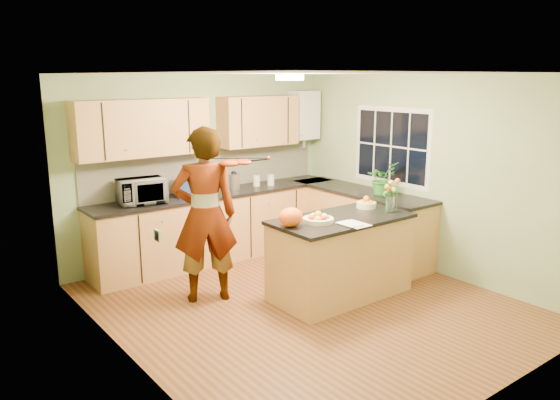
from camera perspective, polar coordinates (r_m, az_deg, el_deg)
floor at (r=6.16m, az=2.70°, el=-10.86°), size 4.50×4.50×0.00m
ceiling at (r=5.64m, az=2.97°, el=13.07°), size 4.00×4.50×0.02m
wall_back at (r=7.60m, az=-8.22°, el=3.42°), size 4.00×0.02×2.50m
wall_front at (r=4.37m, az=22.33°, el=-4.45°), size 4.00×0.02×2.50m
wall_left at (r=4.77m, az=-15.87°, el=-2.55°), size 0.02×4.50×2.50m
wall_right at (r=7.21m, az=15.07°, el=2.61°), size 0.02×4.50×2.50m
back_counter at (r=7.56m, az=-6.25°, el=-2.62°), size 3.64×0.62×0.94m
right_counter at (r=7.69m, az=8.35°, el=-2.40°), size 0.62×2.24×0.94m
splashback at (r=7.64m, az=-7.49°, el=3.12°), size 3.60×0.02×0.52m
upper_cabinets at (r=7.29m, az=-8.92°, el=7.76°), size 3.20×0.34×0.70m
boiler at (r=8.36m, az=2.51°, el=8.85°), size 0.40×0.30×0.86m
window_right at (r=7.53m, az=11.55°, el=5.52°), size 0.01×1.30×1.05m
light_switch at (r=4.23m, az=-12.67°, el=-3.63°), size 0.02×0.09×0.09m
ceiling_lamp at (r=5.88m, az=1.02°, el=12.70°), size 0.30×0.30×0.07m
peninsula_island at (r=6.28m, az=6.35°, el=-5.90°), size 1.62×0.83×0.93m
fruit_dish at (r=5.91m, az=4.02°, el=-1.89°), size 0.33×0.33×0.12m
orange_bowl at (r=6.62m, az=9.01°, el=-0.32°), size 0.23×0.23×0.14m
flower_vase at (r=6.39m, az=11.52°, el=1.17°), size 0.23×0.23×0.43m
orange_bag at (r=5.72m, az=1.13°, el=-1.80°), size 0.31×0.27×0.20m
papers at (r=5.88m, az=7.78°, el=-2.48°), size 0.23×0.31×0.01m
violinist at (r=6.06m, az=-7.86°, el=-1.59°), size 0.84×0.71×1.96m
violin at (r=5.85m, az=-5.26°, el=3.86°), size 0.60×0.52×0.15m
microwave at (r=6.90m, az=-14.28°, el=0.89°), size 0.60×0.44×0.31m
blue_box at (r=7.18m, az=-9.27°, el=1.42°), size 0.41×0.36×0.27m
kettle at (r=7.54m, az=-4.84°, el=2.00°), size 0.16×0.16×0.30m
jar_cream at (r=7.79m, az=-2.48°, el=2.03°), size 0.11×0.11×0.15m
jar_white at (r=7.82m, az=-0.98°, el=2.10°), size 0.13×0.13×0.16m
potted_plant at (r=7.30m, az=10.59°, el=2.23°), size 0.44×0.39×0.44m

